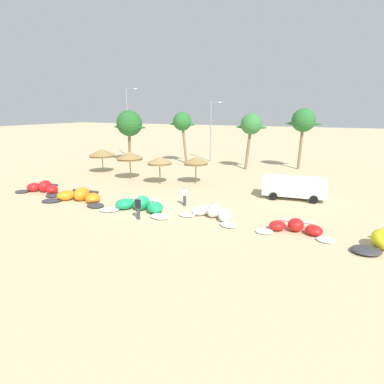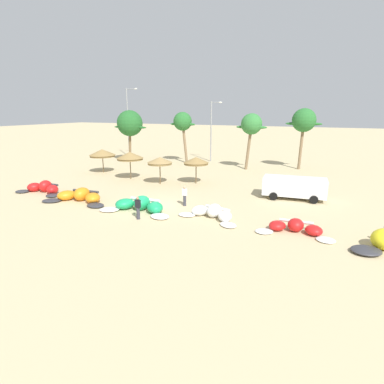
{
  "view_description": "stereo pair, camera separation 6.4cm",
  "coord_description": "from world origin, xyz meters",
  "px_view_note": "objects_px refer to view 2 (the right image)",
  "views": [
    {
      "loc": [
        12.6,
        -20.37,
        7.46
      ],
      "look_at": [
        2.52,
        2.0,
        1.0
      ],
      "focal_mm": 29.3,
      "sensor_mm": 36.0,
      "label": 1
    },
    {
      "loc": [
        12.66,
        -20.34,
        7.46
      ],
      "look_at": [
        2.52,
        2.0,
        1.0
      ],
      "focal_mm": 29.3,
      "sensor_mm": 36.0,
      "label": 2
    }
  ],
  "objects_px": {
    "kite_left": "(80,196)",
    "lamppost_west": "(129,120)",
    "parked_van": "(293,186)",
    "palm_leftmost": "(130,124)",
    "beach_umbrella_near_palms": "(160,161)",
    "beach_umbrella_near_van": "(102,153)",
    "kite_center": "(212,213)",
    "palm_left": "(183,122)",
    "beach_umbrella_middle": "(130,156)",
    "palm_center_left": "(304,121)",
    "person_near_kites": "(185,196)",
    "person_by_umbrellas": "(138,208)",
    "kite_right_of_center": "(295,228)",
    "palm_left_of_gap": "(251,125)",
    "beach_umbrella_outermost": "(196,161)",
    "kite_far_left": "(43,188)",
    "lamppost_west_center": "(212,128)",
    "kite_left_of_center": "(140,205)"
  },
  "relations": [
    {
      "from": "kite_left",
      "to": "lamppost_west",
      "type": "xyz_separation_m",
      "value": [
        -11.12,
        23.06,
        5.52
      ]
    },
    {
      "from": "parked_van",
      "to": "palm_leftmost",
      "type": "xyz_separation_m",
      "value": [
        -24.46,
        11.08,
        4.42
      ]
    },
    {
      "from": "beach_umbrella_near_palms",
      "to": "lamppost_west",
      "type": "xyz_separation_m",
      "value": [
        -14.08,
        14.69,
        3.53
      ]
    },
    {
      "from": "beach_umbrella_near_van",
      "to": "kite_center",
      "type": "bearing_deg",
      "value": -29.25
    },
    {
      "from": "palm_left",
      "to": "palm_leftmost",
      "type": "bearing_deg",
      "value": -163.86
    },
    {
      "from": "kite_center",
      "to": "beach_umbrella_middle",
      "type": "bearing_deg",
      "value": 146.67
    },
    {
      "from": "beach_umbrella_near_van",
      "to": "palm_leftmost",
      "type": "xyz_separation_m",
      "value": [
        -1.88,
        8.57,
        3.11
      ]
    },
    {
      "from": "palm_center_left",
      "to": "lamppost_west",
      "type": "relative_size",
      "value": 0.72
    },
    {
      "from": "person_near_kites",
      "to": "person_by_umbrellas",
      "type": "height_order",
      "value": "same"
    },
    {
      "from": "person_near_kites",
      "to": "palm_left",
      "type": "xyz_separation_m",
      "value": [
        -9.42,
        19.0,
        4.92
      ]
    },
    {
      "from": "beach_umbrella_near_palms",
      "to": "lamppost_west",
      "type": "height_order",
      "value": "lamppost_west"
    },
    {
      "from": "beach_umbrella_middle",
      "to": "palm_left",
      "type": "distance_m",
      "value": 12.79
    },
    {
      "from": "parked_van",
      "to": "palm_center_left",
      "type": "height_order",
      "value": "palm_center_left"
    },
    {
      "from": "kite_center",
      "to": "palm_center_left",
      "type": "height_order",
      "value": "palm_center_left"
    },
    {
      "from": "kite_right_of_center",
      "to": "palm_left_of_gap",
      "type": "distance_m",
      "value": 22.07
    },
    {
      "from": "beach_umbrella_near_palms",
      "to": "palm_center_left",
      "type": "relative_size",
      "value": 0.36
    },
    {
      "from": "beach_umbrella_outermost",
      "to": "person_near_kites",
      "type": "bearing_deg",
      "value": -72.89
    },
    {
      "from": "beach_umbrella_outermost",
      "to": "parked_van",
      "type": "distance_m",
      "value": 10.14
    },
    {
      "from": "kite_left",
      "to": "beach_umbrella_outermost",
      "type": "height_order",
      "value": "beach_umbrella_outermost"
    },
    {
      "from": "person_by_umbrellas",
      "to": "person_near_kites",
      "type": "bearing_deg",
      "value": 69.33
    },
    {
      "from": "beach_umbrella_near_palms",
      "to": "parked_van",
      "type": "bearing_deg",
      "value": -0.51
    },
    {
      "from": "kite_center",
      "to": "palm_left_of_gap",
      "type": "relative_size",
      "value": 0.69
    },
    {
      "from": "kite_far_left",
      "to": "beach_umbrella_middle",
      "type": "bearing_deg",
      "value": 64.79
    },
    {
      "from": "kite_far_left",
      "to": "palm_center_left",
      "type": "height_order",
      "value": "palm_center_left"
    },
    {
      "from": "kite_left",
      "to": "beach_umbrella_near_van",
      "type": "xyz_separation_m",
      "value": [
        -6.43,
        10.76,
        1.98
      ]
    },
    {
      "from": "kite_right_of_center",
      "to": "lamppost_west_center",
      "type": "bearing_deg",
      "value": 121.58
    },
    {
      "from": "kite_center",
      "to": "lamppost_west",
      "type": "height_order",
      "value": "lamppost_west"
    },
    {
      "from": "beach_umbrella_outermost",
      "to": "palm_left",
      "type": "relative_size",
      "value": 0.39
    },
    {
      "from": "beach_umbrella_near_van",
      "to": "palm_center_left",
      "type": "relative_size",
      "value": 0.41
    },
    {
      "from": "palm_leftmost",
      "to": "lamppost_west",
      "type": "xyz_separation_m",
      "value": [
        -2.82,
        3.73,
        0.43
      ]
    },
    {
      "from": "kite_right_of_center",
      "to": "person_by_umbrellas",
      "type": "xyz_separation_m",
      "value": [
        -10.35,
        -1.97,
        0.5
      ]
    },
    {
      "from": "kite_left",
      "to": "kite_center",
      "type": "xyz_separation_m",
      "value": [
        11.66,
        0.63,
        -0.05
      ]
    },
    {
      "from": "kite_left",
      "to": "palm_leftmost",
      "type": "height_order",
      "value": "palm_leftmost"
    },
    {
      "from": "kite_left",
      "to": "parked_van",
      "type": "distance_m",
      "value": 18.15
    },
    {
      "from": "beach_umbrella_near_van",
      "to": "beach_umbrella_near_palms",
      "type": "distance_m",
      "value": 9.69
    },
    {
      "from": "kite_left",
      "to": "palm_center_left",
      "type": "bearing_deg",
      "value": 56.55
    },
    {
      "from": "parked_van",
      "to": "lamppost_west_center",
      "type": "distance_m",
      "value": 21.53
    },
    {
      "from": "parked_van",
      "to": "kite_far_left",
      "type": "bearing_deg",
      "value": -160.71
    },
    {
      "from": "kite_right_of_center",
      "to": "palm_left",
      "type": "xyz_separation_m",
      "value": [
        -18.18,
        21.24,
        5.42
      ]
    },
    {
      "from": "kite_far_left",
      "to": "person_near_kites",
      "type": "height_order",
      "value": "person_near_kites"
    },
    {
      "from": "kite_left",
      "to": "person_near_kites",
      "type": "bearing_deg",
      "value": 16.19
    },
    {
      "from": "beach_umbrella_near_palms",
      "to": "palm_left",
      "type": "height_order",
      "value": "palm_left"
    },
    {
      "from": "beach_umbrella_outermost",
      "to": "lamppost_west",
      "type": "relative_size",
      "value": 0.26
    },
    {
      "from": "beach_umbrella_near_van",
      "to": "beach_umbrella_middle",
      "type": "xyz_separation_m",
      "value": [
        5.19,
        -1.65,
        0.17
      ]
    },
    {
      "from": "palm_center_left",
      "to": "lamppost_west_center",
      "type": "height_order",
      "value": "lamppost_west_center"
    },
    {
      "from": "kite_center",
      "to": "beach_umbrella_middle",
      "type": "xyz_separation_m",
      "value": [
        -12.9,
        8.48,
        2.2
      ]
    },
    {
      "from": "kite_left_of_center",
      "to": "person_near_kites",
      "type": "relative_size",
      "value": 3.76
    },
    {
      "from": "beach_umbrella_middle",
      "to": "kite_right_of_center",
      "type": "bearing_deg",
      "value": -25.47
    },
    {
      "from": "kite_far_left",
      "to": "beach_umbrella_near_van",
      "type": "xyz_separation_m",
      "value": [
        -1.28,
        9.97,
        1.98
      ]
    },
    {
      "from": "person_by_umbrellas",
      "to": "beach_umbrella_outermost",
      "type": "bearing_deg",
      "value": 93.6
    }
  ]
}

